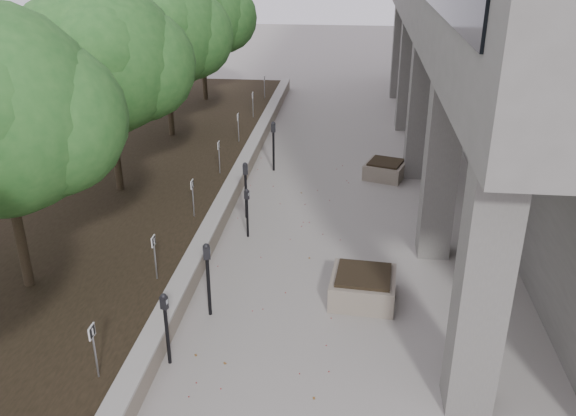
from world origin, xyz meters
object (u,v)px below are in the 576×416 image
at_px(crabapple_tree_4, 166,55).
at_px(crabapple_tree_5, 202,33).
at_px(parking_meter_5, 274,146).
at_px(planter_back, 385,169).
at_px(parking_meter_1, 167,329).
at_px(parking_meter_4, 246,190).
at_px(crabapple_tree_3, 108,90).
at_px(parking_meter_3, 247,213).
at_px(planter_front, 363,286).
at_px(crabapple_tree_2, 3,155).
at_px(parking_meter_2, 208,280).

relative_size(crabapple_tree_4, crabapple_tree_5, 1.00).
height_order(parking_meter_5, planter_back, parking_meter_5).
height_order(crabapple_tree_4, crabapple_tree_5, same).
bearing_deg(parking_meter_5, planter_back, -3.51).
height_order(parking_meter_1, parking_meter_4, parking_meter_4).
height_order(crabapple_tree_3, parking_meter_4, crabapple_tree_3).
bearing_deg(parking_meter_1, parking_meter_4, 102.57).
relative_size(crabapple_tree_4, parking_meter_3, 4.30).
height_order(crabapple_tree_4, planter_front, crabapple_tree_4).
bearing_deg(crabapple_tree_5, crabapple_tree_4, -90.00).
height_order(crabapple_tree_2, parking_meter_5, crabapple_tree_2).
xyz_separation_m(crabapple_tree_3, parking_meter_1, (3.29, -6.57, -2.42)).
xyz_separation_m(parking_meter_1, parking_meter_5, (0.55, 9.50, 0.09)).
height_order(crabapple_tree_4, parking_meter_2, crabapple_tree_4).
bearing_deg(planter_back, crabapple_tree_4, 162.53).
bearing_deg(parking_meter_5, planter_front, -68.54).
bearing_deg(crabapple_tree_3, planter_back, 20.38).
relative_size(parking_meter_3, parking_meter_4, 0.82).
bearing_deg(parking_meter_3, crabapple_tree_3, 177.42).
xyz_separation_m(crabapple_tree_5, parking_meter_3, (3.82, -11.68, -2.49)).
xyz_separation_m(crabapple_tree_4, parking_meter_4, (3.60, -5.60, -2.35)).
distance_m(crabapple_tree_3, parking_meter_5, 5.37).
xyz_separation_m(crabapple_tree_2, crabapple_tree_4, (0.00, 10.00, 0.00)).
relative_size(parking_meter_3, planter_back, 1.14).
relative_size(crabapple_tree_2, planter_back, 4.90).
height_order(crabapple_tree_5, parking_meter_1, crabapple_tree_5).
height_order(crabapple_tree_3, planter_front, crabapple_tree_3).
xyz_separation_m(parking_meter_2, parking_meter_3, (0.16, 3.37, -0.14)).
bearing_deg(parking_meter_2, crabapple_tree_2, 160.26).
relative_size(crabapple_tree_3, parking_meter_4, 3.55).
bearing_deg(crabapple_tree_5, parking_meter_5, -61.47).
bearing_deg(planter_back, parking_meter_4, -138.10).
distance_m(parking_meter_1, planter_front, 4.10).
xyz_separation_m(crabapple_tree_3, parking_meter_3, (3.82, -1.68, -2.49)).
relative_size(crabapple_tree_2, crabapple_tree_4, 1.00).
xyz_separation_m(parking_meter_5, planter_back, (3.44, -0.23, -0.53)).
bearing_deg(crabapple_tree_3, parking_meter_4, -9.54).
height_order(crabapple_tree_3, crabapple_tree_5, same).
relative_size(parking_meter_1, parking_meter_3, 1.11).
distance_m(crabapple_tree_5, planter_back, 10.70).
height_order(crabapple_tree_4, planter_back, crabapple_tree_4).
distance_m(parking_meter_2, parking_meter_3, 3.38).
bearing_deg(crabapple_tree_3, parking_meter_5, 37.37).
relative_size(crabapple_tree_2, parking_meter_3, 4.30).
bearing_deg(crabapple_tree_5, planter_front, -65.05).
bearing_deg(parking_meter_5, parking_meter_4, -93.70).
bearing_deg(parking_meter_3, parking_meter_2, -71.58).
height_order(crabapple_tree_2, planter_back, crabapple_tree_2).
distance_m(crabapple_tree_4, parking_meter_5, 4.95).
bearing_deg(parking_meter_4, planter_front, -61.62).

